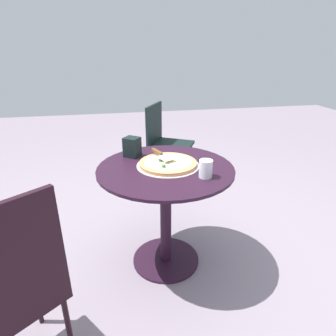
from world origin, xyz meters
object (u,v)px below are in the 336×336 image
drinking_cup (206,169)px  patio_chair_far (6,290)px  pizza_on_tray (168,164)px  pizza_server (161,155)px  napkin_dispenser (132,147)px  patio_chair_near (165,139)px  patio_table (166,196)px

drinking_cup → patio_chair_far: bearing=-153.6°
pizza_on_tray → pizza_server: (-0.03, 0.07, 0.04)m
pizza_on_tray → pizza_server: 0.08m
napkin_dispenser → patio_chair_near: patio_chair_near is taller
pizza_server → napkin_dispenser: size_ratio=1.65×
napkin_dispenser → drinking_cup: bearing=-10.2°
patio_chair_near → napkin_dispenser: bearing=-111.7°
patio_table → patio_chair_far: 0.98m
drinking_cup → patio_chair_far: size_ratio=0.11×
patio_table → drinking_cup: bearing=-44.6°
drinking_cup → patio_chair_near: bearing=88.3°
patio_chair_near → patio_chair_far: bearing=-117.0°
patio_table → pizza_server: bearing=97.9°
drinking_cup → patio_table: bearing=135.4°
pizza_server → patio_chair_far: bearing=-134.8°
patio_chair_near → patio_chair_far: size_ratio=0.91×
pizza_server → drinking_cup: 0.34m
pizza_server → patio_chair_near: 1.22m
pizza_server → napkin_dispenser: 0.22m
patio_table → napkin_dispenser: 0.39m
drinking_cup → patio_chair_near: (0.04, 1.44, -0.26)m
drinking_cup → pizza_server: bearing=126.7°
pizza_on_tray → napkin_dispenser: 0.29m
napkin_dispenser → patio_chair_far: bearing=-84.9°
drinking_cup → patio_chair_far: patio_chair_far is taller
patio_table → patio_chair_far: (-0.73, -0.64, 0.03)m
pizza_on_tray → patio_chair_far: bearing=-138.7°
drinking_cup → napkin_dispenser: 0.55m
patio_chair_far → pizza_server: bearing=45.2°
drinking_cup → patio_chair_near: patio_chair_near is taller
patio_table → napkin_dispenser: size_ratio=6.40×
pizza_on_tray → drinking_cup: (0.17, -0.20, 0.04)m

